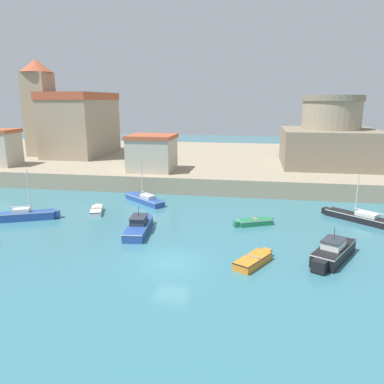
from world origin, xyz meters
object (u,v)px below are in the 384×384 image
object	(u,v)px
motorboat_black_4	(333,252)
sailboat_blue_7	(144,199)
sailboat_black_6	(359,217)
church	(74,121)
dinghy_orange_2	(254,260)
dinghy_white_8	(97,210)
sailboat_blue_0	(28,215)
harbor_shed_near_wharf	(152,153)
dinghy_green_3	(254,222)
motorboat_blue_5	(139,226)
fortress	(329,140)

from	to	relation	value
motorboat_black_4	sailboat_blue_7	size ratio (longest dim) A/B	1.01
sailboat_black_6	church	bearing A→B (deg)	149.65
dinghy_orange_2	dinghy_white_8	distance (m)	18.89
sailboat_blue_0	harbor_shed_near_wharf	distance (m)	18.80
sailboat_black_6	church	xyz separation A→B (m)	(-40.78, 23.88, 7.51)
dinghy_white_8	dinghy_green_3	bearing A→B (deg)	-3.82
motorboat_blue_5	sailboat_black_6	bearing A→B (deg)	17.97
church	fortress	distance (m)	41.36
motorboat_blue_5	sailboat_blue_0	bearing A→B (deg)	172.81
church	fortress	xyz separation A→B (m)	(41.12, -3.80, -2.22)
church	harbor_shed_near_wharf	bearing A→B (deg)	-35.63
motorboat_blue_5	fortress	world-z (taller)	fortress
motorboat_blue_5	church	xyz separation A→B (m)	(-20.89, 30.33, 7.39)
sailboat_blue_0	dinghy_white_8	xyz separation A→B (m)	(5.59, 3.28, -0.22)
sailboat_black_6	harbor_shed_near_wharf	size ratio (longest dim) A/B	1.01
sailboat_black_6	sailboat_blue_7	xyz separation A→B (m)	(-22.27, 3.03, 0.01)
sailboat_black_6	fortress	world-z (taller)	fortress
sailboat_black_6	dinghy_white_8	distance (m)	26.00
sailboat_black_6	dinghy_white_8	bearing A→B (deg)	-176.24
sailboat_blue_0	motorboat_blue_5	world-z (taller)	sailboat_blue_0
dinghy_green_3	motorboat_blue_5	distance (m)	10.66
sailboat_blue_0	dinghy_orange_2	size ratio (longest dim) A/B	1.39
dinghy_white_8	fortress	size ratio (longest dim) A/B	0.27
harbor_shed_near_wharf	dinghy_orange_2	bearing A→B (deg)	-59.12
sailboat_blue_0	harbor_shed_near_wharf	size ratio (longest dim) A/B	0.90
motorboat_blue_5	motorboat_black_4	bearing A→B (deg)	-11.73
motorboat_blue_5	fortress	size ratio (longest dim) A/B	0.48
dinghy_white_8	sailboat_black_6	bearing A→B (deg)	3.76
sailboat_black_6	fortress	xyz separation A→B (m)	(0.34, 20.09, 5.30)
sailboat_blue_7	harbor_shed_near_wharf	world-z (taller)	harbor_shed_near_wharf
sailboat_blue_7	dinghy_orange_2	bearing A→B (deg)	-49.50
motorboat_black_4	dinghy_white_8	distance (m)	23.22
church	motorboat_black_4	bearing A→B (deg)	-42.53
motorboat_black_4	dinghy_white_8	xyz separation A→B (m)	(-21.79, 8.02, -0.33)
motorboat_blue_5	harbor_shed_near_wharf	xyz separation A→B (m)	(-3.76, 18.06, 3.99)
motorboat_black_4	fortress	distance (m)	30.57
motorboat_black_4	motorboat_blue_5	xyz separation A→B (m)	(-15.74, 3.27, -0.08)
motorboat_black_4	harbor_shed_near_wharf	distance (m)	29.17
sailboat_blue_0	dinghy_green_3	distance (m)	21.75
motorboat_blue_5	sailboat_black_6	distance (m)	20.92
motorboat_black_4	sailboat_black_6	xyz separation A→B (m)	(4.15, 9.72, -0.20)
motorboat_black_4	dinghy_white_8	world-z (taller)	motorboat_black_4
dinghy_white_8	motorboat_black_4	bearing A→B (deg)	-20.20
motorboat_black_4	fortress	world-z (taller)	fortress
dinghy_green_3	motorboat_blue_5	world-z (taller)	motorboat_blue_5
fortress	sailboat_blue_0	bearing A→B (deg)	-141.81
sailboat_black_6	harbor_shed_near_wharf	bearing A→B (deg)	153.86
sailboat_blue_7	church	world-z (taller)	church
dinghy_green_3	sailboat_blue_7	bearing A→B (deg)	154.85
sailboat_blue_7	sailboat_blue_0	bearing A→B (deg)	-139.13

